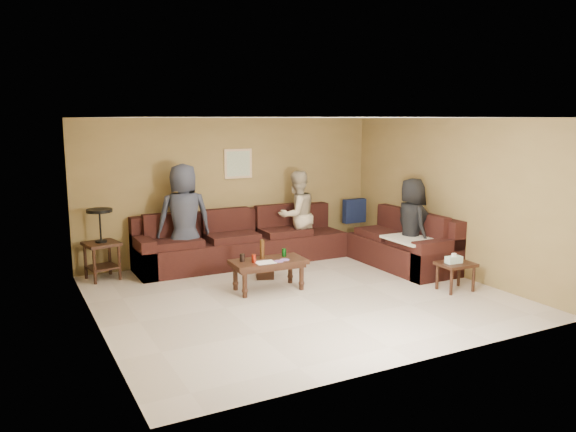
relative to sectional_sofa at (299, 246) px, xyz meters
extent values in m
plane|color=beige|center=(-0.81, -1.52, -0.33)|extent=(5.50, 5.50, 0.00)
cube|color=white|center=(-0.81, -1.52, 2.12)|extent=(5.50, 5.00, 0.10)
cube|color=olive|center=(-0.81, 0.98, 0.92)|extent=(5.50, 0.10, 2.50)
cube|color=olive|center=(-0.81, -4.02, 0.92)|extent=(5.50, 0.10, 2.50)
cube|color=olive|center=(-3.56, -1.52, 0.92)|extent=(0.10, 5.00, 2.50)
cube|color=olive|center=(1.94, -1.52, 0.92)|extent=(0.10, 5.00, 2.50)
cube|color=#331411|center=(-0.81, 0.53, -0.10)|extent=(3.70, 0.90, 0.45)
cube|color=#331411|center=(-0.81, 0.86, 0.35)|extent=(3.70, 0.24, 0.45)
cube|color=#331411|center=(-2.54, 0.53, -0.01)|extent=(0.24, 0.90, 0.63)
cube|color=#331411|center=(1.49, -0.92, -0.10)|extent=(0.90, 2.00, 0.45)
cube|color=#331411|center=(1.82, -0.92, 0.35)|extent=(0.24, 2.00, 0.45)
cube|color=#331411|center=(1.49, -1.80, -0.01)|extent=(0.90, 0.24, 0.63)
cube|color=#131B3C|center=(1.49, 0.53, 0.42)|extent=(0.45, 0.14, 0.45)
cube|color=beige|center=(1.49, -1.37, 0.25)|extent=(1.00, 0.85, 0.04)
cube|color=#331A11|center=(-1.09, -1.06, 0.10)|extent=(1.11, 0.59, 0.06)
cube|color=#331A11|center=(-1.09, -1.06, 0.04)|extent=(1.03, 0.51, 0.05)
cylinder|color=#331A11|center=(-1.55, -1.24, -0.13)|extent=(0.07, 0.07, 0.39)
cylinder|color=#331A11|center=(-0.66, -1.28, -0.13)|extent=(0.07, 0.07, 0.39)
cylinder|color=#331A11|center=(-1.53, -0.85, -0.13)|extent=(0.07, 0.07, 0.39)
cylinder|color=#331A11|center=(-0.64, -0.89, -0.13)|extent=(0.07, 0.07, 0.39)
cylinder|color=#B12614|center=(-1.34, -1.10, 0.19)|extent=(0.07, 0.07, 0.12)
cylinder|color=#12691B|center=(-0.79, -0.98, 0.19)|extent=(0.07, 0.07, 0.12)
cylinder|color=#3B210D|center=(-1.14, -0.94, 0.27)|extent=(0.07, 0.07, 0.28)
cylinder|color=black|center=(-1.46, -0.97, 0.18)|extent=(0.08, 0.08, 0.11)
cube|color=white|center=(-1.20, -1.18, 0.13)|extent=(0.29, 0.23, 0.00)
cylinder|color=#DD4E8C|center=(-1.00, -1.22, 0.13)|extent=(0.14, 0.14, 0.01)
cylinder|color=#DD4E8C|center=(-0.88, -1.17, 0.13)|extent=(0.14, 0.14, 0.01)
cube|color=#331A11|center=(-3.16, 0.64, 0.24)|extent=(0.58, 0.58, 0.05)
cube|color=#331A11|center=(-3.16, 0.64, -0.13)|extent=(0.51, 0.51, 0.03)
cylinder|color=#331A11|center=(-3.31, 0.41, -0.04)|extent=(0.05, 0.05, 0.57)
cylinder|color=#331A11|center=(-2.93, 0.49, -0.04)|extent=(0.05, 0.05, 0.57)
cylinder|color=#331A11|center=(-3.39, 0.79, -0.04)|extent=(0.05, 0.05, 0.57)
cylinder|color=#331A11|center=(-3.01, 0.87, -0.04)|extent=(0.05, 0.05, 0.57)
cylinder|color=black|center=(-3.16, 0.64, 0.28)|extent=(0.18, 0.18, 0.03)
cylinder|color=black|center=(-3.16, 0.64, 0.53)|extent=(0.03, 0.03, 0.47)
cylinder|color=black|center=(-3.16, 0.64, 0.76)|extent=(0.39, 0.39, 0.05)
cube|color=#331A11|center=(1.32, -2.35, 0.07)|extent=(0.53, 0.44, 0.05)
cylinder|color=#331A11|center=(1.11, -2.49, -0.13)|extent=(0.05, 0.05, 0.39)
cylinder|color=#331A11|center=(1.51, -2.51, -0.13)|extent=(0.05, 0.05, 0.39)
cylinder|color=#331A11|center=(1.13, -2.18, -0.13)|extent=(0.05, 0.05, 0.39)
cylinder|color=#331A11|center=(1.53, -2.20, -0.13)|extent=(0.05, 0.05, 0.39)
cube|color=white|center=(1.28, -2.35, 0.14)|extent=(0.25, 0.13, 0.10)
cube|color=white|center=(1.28, -2.35, 0.21)|extent=(0.06, 0.04, 0.05)
cube|color=#331A11|center=(-0.87, -0.47, -0.16)|extent=(0.35, 0.35, 0.32)
cube|color=tan|center=(-0.71, 0.96, 1.37)|extent=(0.52, 0.03, 0.52)
cube|color=beige|center=(-0.71, 0.95, 1.37)|extent=(0.44, 0.01, 0.44)
imported|color=#2D313F|center=(-1.87, 0.48, 0.57)|extent=(0.92, 0.64, 1.78)
imported|color=#BDAB8C|center=(0.18, 0.42, 0.46)|extent=(0.86, 0.73, 1.58)
imported|color=black|center=(1.46, -1.17, 0.44)|extent=(0.60, 0.82, 1.54)
camera|label=1|loc=(-4.50, -8.25, 2.16)|focal=35.00mm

